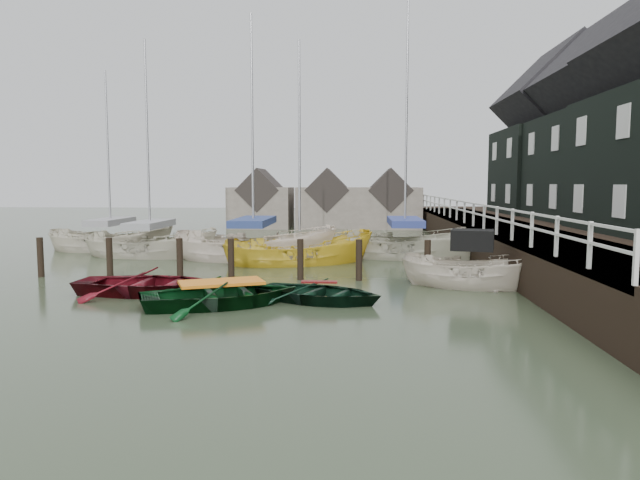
# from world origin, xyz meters

# --- Properties ---
(ground) EXTENTS (120.00, 120.00, 0.00)m
(ground) POSITION_xyz_m (0.00, 0.00, 0.00)
(ground) COLOR #313D27
(ground) RESTS_ON ground
(pier) EXTENTS (3.04, 32.00, 2.70)m
(pier) POSITION_xyz_m (9.48, 10.00, 0.71)
(pier) COLOR black
(pier) RESTS_ON ground
(land_strip) EXTENTS (14.00, 38.00, 1.50)m
(land_strip) POSITION_xyz_m (15.00, 10.00, 0.00)
(land_strip) COLOR black
(land_strip) RESTS_ON ground
(mooring_pilings) EXTENTS (13.72, 0.22, 1.80)m
(mooring_pilings) POSITION_xyz_m (-1.11, 3.00, 0.50)
(mooring_pilings) COLOR black
(mooring_pilings) RESTS_ON ground
(far_sheds) EXTENTS (14.00, 4.08, 4.39)m
(far_sheds) POSITION_xyz_m (0.83, 26.00, 1.86)
(far_sheds) COLOR #665B51
(far_sheds) RESTS_ON ground
(rowboat_red) EXTENTS (4.39, 3.17, 0.90)m
(rowboat_red) POSITION_xyz_m (-3.06, 0.19, 0.00)
(rowboat_red) COLOR #540C14
(rowboat_red) RESTS_ON ground
(rowboat_green) EXTENTS (5.11, 4.47, 0.88)m
(rowboat_green) POSITION_xyz_m (-0.52, -1.26, 0.00)
(rowboat_green) COLOR black
(rowboat_green) RESTS_ON ground
(rowboat_dkgreen) EXTENTS (4.35, 3.77, 0.76)m
(rowboat_dkgreen) POSITION_xyz_m (2.08, -0.57, 0.00)
(rowboat_dkgreen) COLOR black
(rowboat_dkgreen) RESTS_ON ground
(motorboat) EXTENTS (4.80, 2.77, 2.69)m
(motorboat) POSITION_xyz_m (6.80, 1.91, 0.09)
(motorboat) COLOR beige
(motorboat) RESTS_ON ground
(sailboat_a) EXTENTS (6.52, 2.99, 10.77)m
(sailboat_a) POSITION_xyz_m (-6.15, 8.74, 0.06)
(sailboat_a) COLOR beige
(sailboat_a) RESTS_ON ground
(sailboat_b) EXTENTS (7.46, 3.43, 11.71)m
(sailboat_b) POSITION_xyz_m (-1.31, 7.93, 0.06)
(sailboat_b) COLOR beige
(sailboat_b) RESTS_ON ground
(sailboat_c) EXTENTS (6.75, 4.32, 10.21)m
(sailboat_c) POSITION_xyz_m (0.78, 7.01, 0.01)
(sailboat_c) COLOR gold
(sailboat_c) RESTS_ON ground
(sailboat_d) EXTENTS (7.33, 3.86, 12.80)m
(sailboat_d) POSITION_xyz_m (5.25, 9.15, 0.06)
(sailboat_d) COLOR #BCB8A1
(sailboat_d) RESTS_ON ground
(sailboat_e) EXTENTS (6.22, 2.39, 9.83)m
(sailboat_e) POSITION_xyz_m (-8.88, 10.79, 0.06)
(sailboat_e) COLOR beige
(sailboat_e) RESTS_ON ground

